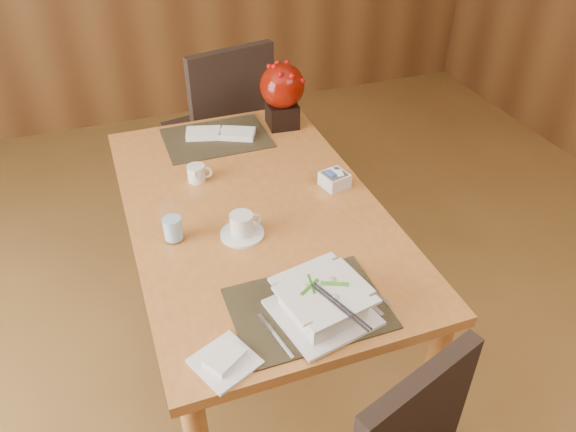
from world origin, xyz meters
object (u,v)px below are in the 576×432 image
object	(u,v)px
soup_setting	(323,303)
coffee_cup	(242,227)
bread_plate	(225,362)
dining_table	(254,227)
creamer_jug	(196,173)
water_glass	(172,220)
sugar_caddy	(335,180)
far_chair	(224,124)
berry_decor	(282,92)

from	to	relation	value
soup_setting	coffee_cup	size ratio (longest dim) A/B	2.03
coffee_cup	bread_plate	bearing A→B (deg)	-111.14
dining_table	creamer_jug	distance (m)	0.32
soup_setting	water_glass	bearing A→B (deg)	112.62
bread_plate	sugar_caddy	bearing A→B (deg)	47.76
soup_setting	sugar_caddy	size ratio (longest dim) A/B	3.29
coffee_cup	far_chair	distance (m)	1.20
dining_table	soup_setting	distance (m)	0.61
dining_table	far_chair	world-z (taller)	far_chair
bread_plate	far_chair	size ratio (longest dim) A/B	0.15
creamer_jug	far_chair	distance (m)	0.84
dining_table	far_chair	distance (m)	1.02
dining_table	berry_decor	bearing A→B (deg)	60.88
bread_plate	far_chair	distance (m)	1.73
dining_table	bread_plate	size ratio (longest dim) A/B	9.92
far_chair	coffee_cup	bearing A→B (deg)	66.68
sugar_caddy	far_chair	bearing A→B (deg)	101.18
dining_table	water_glass	xyz separation A→B (m)	(-0.31, -0.09, 0.18)
soup_setting	creamer_jug	distance (m)	0.86
creamer_jug	sugar_caddy	size ratio (longest dim) A/B	0.97
berry_decor	far_chair	xyz separation A→B (m)	(-0.17, 0.44, -0.34)
dining_table	coffee_cup	world-z (taller)	coffee_cup
water_glass	soup_setting	bearing A→B (deg)	-55.95
coffee_cup	far_chair	world-z (taller)	far_chair
sugar_caddy	far_chair	size ratio (longest dim) A/B	0.09
sugar_caddy	far_chair	distance (m)	1.02
soup_setting	berry_decor	distance (m)	1.20
coffee_cup	far_chair	bearing A→B (deg)	78.86
water_glass	sugar_caddy	xyz separation A→B (m)	(0.65, 0.11, -0.05)
soup_setting	water_glass	world-z (taller)	water_glass
soup_setting	bread_plate	bearing A→B (deg)	-178.69
soup_setting	berry_decor	xyz separation A→B (m)	(0.29, 1.16, 0.11)
berry_decor	soup_setting	bearing A→B (deg)	-104.00
coffee_cup	soup_setting	bearing A→B (deg)	-75.61
coffee_cup	creamer_jug	bearing A→B (deg)	100.10
coffee_cup	dining_table	bearing A→B (deg)	60.07
sugar_caddy	soup_setting	bearing A→B (deg)	-116.79
bread_plate	far_chair	world-z (taller)	far_chair
water_glass	far_chair	size ratio (longest dim) A/B	0.16
water_glass	far_chair	world-z (taller)	far_chair
water_glass	berry_decor	bearing A→B (deg)	46.40
dining_table	soup_setting	xyz separation A→B (m)	(0.03, -0.59, 0.15)
sugar_caddy	berry_decor	xyz separation A→B (m)	(-0.02, 0.54, 0.14)
soup_setting	berry_decor	size ratio (longest dim) A/B	1.05
coffee_cup	sugar_caddy	size ratio (longest dim) A/B	1.62
soup_setting	sugar_caddy	bearing A→B (deg)	51.78
dining_table	bread_plate	xyz separation A→B (m)	(-0.28, -0.66, 0.10)
berry_decor	bread_plate	distance (m)	1.37
creamer_jug	bread_plate	distance (m)	0.91
dining_table	bread_plate	distance (m)	0.72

